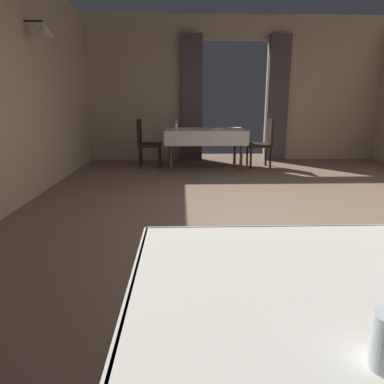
{
  "coord_description": "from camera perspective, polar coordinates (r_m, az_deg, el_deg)",
  "views": [
    {
      "loc": [
        -1.17,
        -3.77,
        1.26
      ],
      "look_at": [
        -1.04,
        0.23,
        0.24
      ],
      "focal_mm": 33.37,
      "sensor_mm": 36.0,
      "label": 1
    }
  ],
  "objects": [
    {
      "name": "dining_table_mid",
      "position": [
        6.93,
        2.06,
        9.32
      ],
      "size": [
        1.53,
        1.03,
        0.75
      ],
      "color": "#4C3D2D",
      "rests_on": "ground"
    },
    {
      "name": "chair_mid_right",
      "position": [
        7.15,
        11.35,
        8.01
      ],
      "size": [
        0.44,
        0.44,
        0.93
      ],
      "color": "black",
      "rests_on": "ground"
    },
    {
      "name": "plate_mid_b",
      "position": [
        6.91,
        3.98,
        10.04
      ],
      "size": [
        0.21,
        0.21,
        0.01
      ],
      "primitive_type": "cylinder",
      "color": "white",
      "rests_on": "dining_table_mid"
    },
    {
      "name": "chair_mid_left",
      "position": [
        7.09,
        -7.43,
        8.1
      ],
      "size": [
        0.44,
        0.44,
        0.93
      ],
      "color": "black",
      "rests_on": "ground"
    },
    {
      "name": "flower_vase_mid",
      "position": [
        6.63,
        -2.56,
        10.7
      ],
      "size": [
        0.07,
        0.07,
        0.19
      ],
      "color": "silver",
      "rests_on": "dining_table_mid"
    },
    {
      "name": "dining_table_near",
      "position": [
        1.23,
        28.36,
        -16.84
      ],
      "size": [
        1.48,
        1.02,
        0.75
      ],
      "color": "#4C3D2D",
      "rests_on": "ground"
    },
    {
      "name": "wall_back",
      "position": [
        8.03,
        6.78,
        16.0
      ],
      "size": [
        6.4,
        0.27,
        3.0
      ],
      "color": "tan",
      "rests_on": "ground"
    },
    {
      "name": "ground",
      "position": [
        4.14,
        14.68,
        -3.93
      ],
      "size": [
        10.08,
        10.08,
        0.0
      ],
      "primitive_type": "plane",
      "color": "#7A604C"
    }
  ]
}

